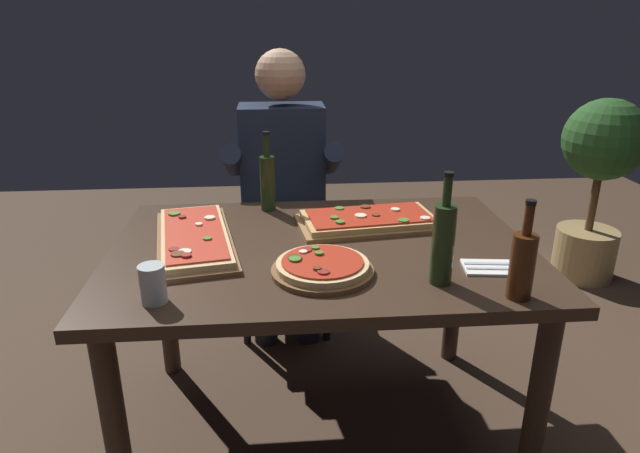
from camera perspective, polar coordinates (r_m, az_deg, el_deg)
The scene contains 13 objects.
ground_plane at distance 2.25m, azimuth 0.11°, elevation -19.60°, with size 6.40×6.40×0.00m, color #4C3828.
dining_table at distance 1.90m, azimuth 0.13°, elevation -4.64°, with size 1.40×0.96×0.74m.
pizza_rectangular_front at distance 2.04m, azimuth 5.02°, elevation 0.64°, with size 0.54×0.33×0.05m.
pizza_rectangular_left at distance 1.92m, azimuth -12.77°, elevation -1.10°, with size 0.35×0.63×0.05m.
pizza_round_far at distance 1.66m, azimuth 0.23°, elevation -4.21°, with size 0.31×0.31×0.05m.
wine_bottle_dark at distance 2.18m, azimuth -5.40°, elevation 4.70°, with size 0.06×0.06×0.31m.
oil_bottle_amber at distance 1.58m, azimuth 20.06°, elevation -3.57°, with size 0.07×0.07×0.28m.
vinegar_bottle_green at distance 1.60m, azimuth 12.52°, elevation -1.56°, with size 0.06×0.06×0.33m.
tumbler_near_camera at distance 1.55m, azimuth -16.79°, elevation -5.68°, with size 0.07×0.07×0.11m.
napkin_cutlery_set at distance 1.77m, azimuth 17.36°, elevation -4.05°, with size 0.19×0.13×0.01m.
diner_chair at distance 2.74m, azimuth -3.73°, elevation 0.00°, with size 0.44×0.44×0.87m.
seated_diner at distance 2.55m, azimuth -3.81°, elevation 4.43°, with size 0.53×0.41×1.33m.
potted_plant_corner at distance 3.49m, azimuth 26.71°, elevation 4.90°, with size 0.45×0.45×1.05m.
Camera 1 is at (-0.15, -1.71, 1.46)m, focal length 31.17 mm.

